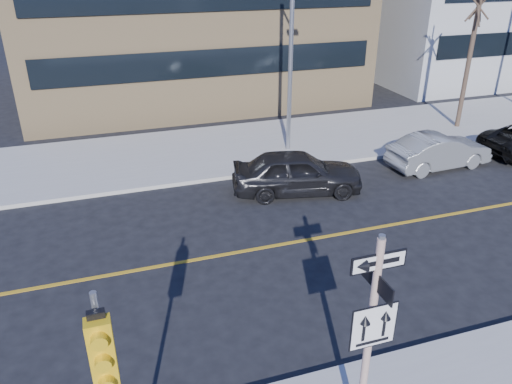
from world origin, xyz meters
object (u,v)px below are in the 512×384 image
object	(u,v)px
sign_pole	(370,332)
traffic_signal	(106,370)
streetlight_a	(294,40)
parked_car_a	(297,172)
parked_car_b	(439,151)
street_tree_west	(478,10)

from	to	relation	value
sign_pole	traffic_signal	xyz separation A→B (m)	(-4.00, -0.15, 0.59)
sign_pole	streetlight_a	bearing A→B (deg)	73.23
parked_car_a	parked_car_b	xyz separation A→B (m)	(6.25, 0.36, -0.09)
street_tree_west	sign_pole	bearing A→B (deg)	-133.26
parked_car_a	streetlight_a	xyz separation A→B (m)	(1.18, 3.58, 3.97)
parked_car_b	streetlight_a	world-z (taller)	streetlight_a
sign_pole	streetlight_a	world-z (taller)	streetlight_a
streetlight_a	street_tree_west	size ratio (longest dim) A/B	1.26
streetlight_a	traffic_signal	bearing A→B (deg)	-120.80
parked_car_b	parked_car_a	bearing A→B (deg)	90.09
traffic_signal	parked_car_b	xyz separation A→B (m)	(13.07, 10.20, -2.34)
street_tree_west	parked_car_b	bearing A→B (deg)	-136.24
traffic_signal	streetlight_a	xyz separation A→B (m)	(8.00, 13.42, 1.73)
sign_pole	parked_car_a	size ratio (longest dim) A/B	0.88
parked_car_a	streetlight_a	world-z (taller)	streetlight_a
parked_car_b	street_tree_west	bearing A→B (deg)	-49.45
traffic_signal	street_tree_west	bearing A→B (deg)	39.39
sign_pole	traffic_signal	world-z (taller)	sign_pole
parked_car_b	streetlight_a	xyz separation A→B (m)	(-5.07, 3.22, 4.06)
parked_car_a	traffic_signal	bearing A→B (deg)	157.29
street_tree_west	traffic_signal	bearing A→B (deg)	-140.61
parked_car_b	sign_pole	bearing A→B (deg)	134.72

